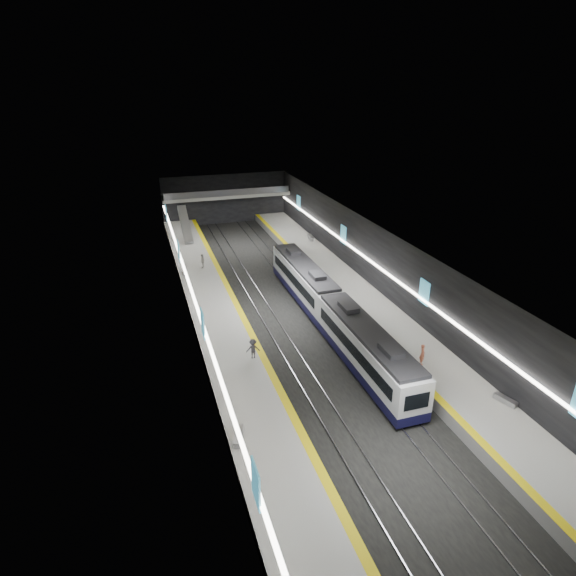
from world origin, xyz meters
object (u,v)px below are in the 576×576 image
object	(u,v)px
escalator	(185,224)
passenger_left_b	(253,349)
bench_left_far	(184,272)
passenger_right_a	(422,354)
passenger_left_a	(203,261)
train	(331,309)
bench_right_near	(505,400)
bench_right_far	(310,238)
bench_left_near	(239,436)

from	to	relation	value
escalator	passenger_left_b	xyz separation A→B (m)	(1.40, -34.60, -1.04)
bench_left_far	passenger_left_b	bearing A→B (deg)	-84.86
bench_left_far	passenger_right_a	world-z (taller)	passenger_right_a
escalator	passenger_left_a	distance (m)	13.03
train	passenger_left_b	world-z (taller)	train
train	escalator	size ratio (longest dim) A/B	3.76
bench_left_far	bench_right_near	world-z (taller)	bench_right_near
passenger_left_a	passenger_left_b	size ratio (longest dim) A/B	1.03
train	escalator	bearing A→B (deg)	108.25
bench_right_near	bench_right_far	distance (m)	39.38
escalator	bench_right_far	size ratio (longest dim) A/B	3.89
train	passenger_left_b	bearing A→B (deg)	-153.51
train	bench_left_far	bearing A→B (deg)	126.61
escalator	bench_right_near	size ratio (longest dim) A/B	4.78
bench_right_near	bench_right_far	xyz separation A→B (m)	(-0.28, 39.38, 0.05)
passenger_right_a	bench_left_far	bearing A→B (deg)	47.49
bench_right_far	passenger_right_a	bearing A→B (deg)	-84.38
train	bench_left_near	distance (m)	17.90
bench_left_near	passenger_right_a	size ratio (longest dim) A/B	1.06
train	bench_left_near	xyz separation A→B (m)	(-11.82, -13.41, -0.97)
passenger_right_a	passenger_left_a	world-z (taller)	passenger_left_a
passenger_right_a	passenger_left_a	bearing A→B (deg)	42.25
bench_left_far	passenger_left_a	xyz separation A→B (m)	(2.43, 1.25, 0.69)
bench_left_near	bench_right_near	world-z (taller)	bench_left_near
bench_left_near	bench_left_far	world-z (taller)	bench_left_near
escalator	passenger_right_a	world-z (taller)	escalator
bench_right_near	train	bearing A→B (deg)	96.66
train	bench_left_far	size ratio (longest dim) A/B	18.53
bench_right_near	passenger_left_a	distance (m)	36.74
bench_left_far	escalator	bearing A→B (deg)	77.97
passenger_left_b	passenger_left_a	bearing A→B (deg)	-80.32
bench_right_near	passenger_left_b	xyz separation A→B (m)	(-15.60, 11.19, 0.65)
train	bench_right_near	xyz separation A→B (m)	(7.00, -15.47, -0.99)
train	bench_left_far	world-z (taller)	train
passenger_right_a	escalator	bearing A→B (deg)	34.74
bench_right_near	passenger_left_b	distance (m)	19.21
train	passenger_left_a	distance (m)	19.79
train	bench_left_near	size ratio (longest dim) A/B	16.22
train	bench_right_far	size ratio (longest dim) A/B	14.61
bench_right_far	passenger_left_b	distance (m)	32.09
bench_left_near	passenger_left_b	world-z (taller)	passenger_left_b
train	bench_left_near	world-z (taller)	train
bench_left_far	bench_right_near	size ratio (longest dim) A/B	0.97
escalator	bench_right_far	world-z (taller)	escalator
bench_left_near	passenger_left_a	bearing A→B (deg)	102.86
train	bench_left_far	distance (m)	20.07
bench_right_near	passenger_left_a	size ratio (longest dim) A/B	0.95
escalator	bench_left_far	bearing A→B (deg)	-97.82
bench_left_near	bench_right_near	distance (m)	18.93
escalator	passenger_left_a	size ratio (longest dim) A/B	4.52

